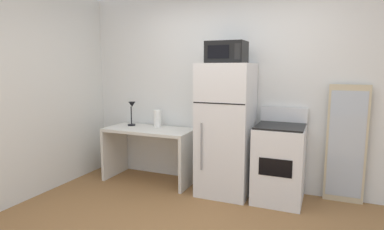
# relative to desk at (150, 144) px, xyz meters

# --- Properties ---
(wall_back_white) EXTENTS (5.00, 0.10, 2.60)m
(wall_back_white) POSITION_rel_desk_xyz_m (1.12, 0.37, 0.77)
(wall_back_white) COLOR silver
(wall_back_white) RESTS_ON ground
(wall_left_brick) EXTENTS (0.10, 4.00, 2.60)m
(wall_left_brick) POSITION_rel_desk_xyz_m (-1.08, -1.33, 0.77)
(wall_left_brick) COLOR silver
(wall_left_brick) RESTS_ON ground
(desk) EXTENTS (1.24, 0.59, 0.75)m
(desk) POSITION_rel_desk_xyz_m (0.00, 0.00, 0.00)
(desk) COLOR silver
(desk) RESTS_ON ground
(desk_lamp) EXTENTS (0.14, 0.12, 0.35)m
(desk_lamp) POSITION_rel_desk_xyz_m (-0.34, 0.09, 0.46)
(desk_lamp) COLOR black
(desk_lamp) RESTS_ON desk
(paper_towel_roll) EXTENTS (0.11, 0.11, 0.24)m
(paper_towel_roll) POSITION_rel_desk_xyz_m (0.04, 0.16, 0.34)
(paper_towel_roll) COLOR white
(paper_towel_roll) RESTS_ON desk
(refrigerator) EXTENTS (0.64, 0.64, 1.64)m
(refrigerator) POSITION_rel_desk_xyz_m (1.11, -0.01, 0.29)
(refrigerator) COLOR white
(refrigerator) RESTS_ON ground
(microwave) EXTENTS (0.46, 0.35, 0.26)m
(microwave) POSITION_rel_desk_xyz_m (1.11, -0.04, 1.24)
(microwave) COLOR black
(microwave) RESTS_ON refrigerator
(oven_range) EXTENTS (0.57, 0.61, 1.10)m
(oven_range) POSITION_rel_desk_xyz_m (1.77, -0.00, -0.06)
(oven_range) COLOR white
(oven_range) RESTS_ON ground
(leaning_mirror) EXTENTS (0.44, 0.03, 1.40)m
(leaning_mirror) POSITION_rel_desk_xyz_m (2.49, 0.25, 0.17)
(leaning_mirror) COLOR #C6B793
(leaning_mirror) RESTS_ON ground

